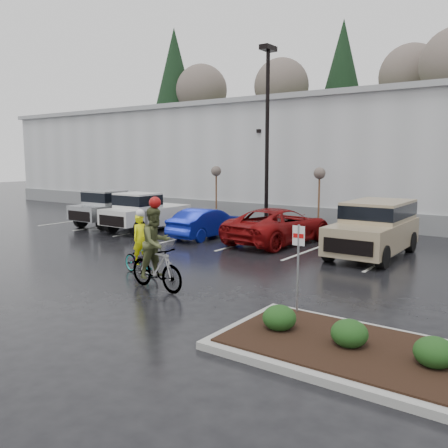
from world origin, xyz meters
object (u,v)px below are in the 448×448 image
Objects in this scene: lamppost at (267,118)px; car_red at (279,225)px; sapling_west at (216,174)px; fire_lane_sign at (298,259)px; car_blue at (207,223)px; cyclist_olive at (156,257)px; pickup_silver at (118,207)px; sapling_mid at (319,177)px; cyclist_hivis at (141,254)px; pickup_white at (151,211)px; suv_tan at (373,229)px.

car_red is at bearing -52.24° from lamppost.
fire_lane_sign is at bearing -47.33° from sapling_west.
cyclist_olive is (4.20, -7.75, 0.26)m from car_blue.
pickup_silver is 6.51m from car_blue.
sapling_mid is at bearing 0.00° from sapling_west.
cyclist_olive is at bearing -112.38° from cyclist_hivis.
fire_lane_sign is at bearing -67.51° from sapling_mid.
cyclist_hivis is (9.09, -7.20, -0.32)m from pickup_silver.
cyclist_hivis is at bearing 89.60° from car_red.
fire_lane_sign reaches higher than pickup_white.
fire_lane_sign is 4.37m from cyclist_olive.
lamppost is 4.19× the size of fire_lane_sign.
suv_tan is (4.38, -4.82, -1.70)m from sapling_mid.
cyclist_hivis is (6.33, -6.92, -0.32)m from pickup_white.
cyclist_olive is (-4.35, -0.08, -0.47)m from fire_lane_sign.
car_blue is 8.82m from cyclist_olive.
suv_tan is at bearing -176.94° from car_blue.
sapling_west is 0.77× the size of car_blue.
lamppost reaches higher than suv_tan.
lamppost is at bearing -46.51° from car_red.
fire_lane_sign is at bearing -32.50° from pickup_white.
pickup_silver is 9.90m from car_red.
cyclist_hivis reaches higher than pickup_silver.
cyclist_hivis reaches higher than pickup_white.
lamppost reaches higher than cyclist_hivis.
pickup_white is at bearing -1.60° from car_blue.
sapling_mid is 8.75m from pickup_white.
car_blue is (-3.25, -5.13, -2.04)m from sapling_mid.
cyclist_hivis is (-0.80, -7.47, -0.11)m from car_red.
lamppost reaches higher than pickup_silver.
cyclist_hivis is at bearing -93.12° from sapling_mid.
sapling_west reaches higher than cyclist_hivis.
suv_tan is at bearing -0.51° from pickup_silver.
lamppost is at bearing 150.98° from suv_tan.
pickup_silver is at bearing 151.67° from fire_lane_sign.
pickup_silver is at bearing -3.09° from car_blue.
sapling_west is at bearing -27.90° from car_red.
car_red is at bearing -33.63° from sapling_west.
car_blue is 1.58× the size of cyclist_olive.
fire_lane_sign is 0.53× the size of car_blue.
sapling_mid is 1.22× the size of cyclist_olive.
suv_tan is at bearing -23.88° from sapling_west.
sapling_west reaches higher than fire_lane_sign.
cyclist_olive reaches higher than suv_tan.
sapling_mid is at bearing 21.80° from lamppost.
sapling_mid is 1.53× the size of cyclist_hivis.
fire_lane_sign reaches higher than car_red.
sapling_west is 0.62× the size of pickup_silver.
cyclist_olive reaches higher than pickup_white.
fire_lane_sign reaches higher than cyclist_hivis.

